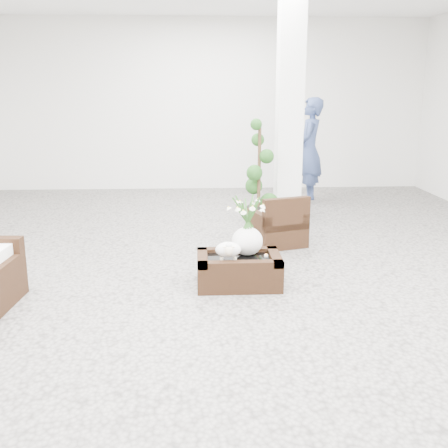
{
  "coord_description": "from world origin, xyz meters",
  "views": [
    {
      "loc": [
        -0.29,
        -5.87,
        2.09
      ],
      "look_at": [
        0.0,
        -0.1,
        0.62
      ],
      "focal_mm": 42.85,
      "sensor_mm": 36.0,
      "label": 1
    }
  ],
  "objects": [
    {
      "name": "planter_narcissus",
      "position": [
        0.25,
        -0.28,
        0.71
      ],
      "size": [
        0.44,
        0.44,
        0.8
      ],
      "primitive_type": null,
      "color": "white",
      "rests_on": "coffee_table"
    },
    {
      "name": "topiary",
      "position": [
        0.68,
        2.44,
        0.8
      ],
      "size": [
        0.43,
        0.43,
        1.61
      ],
      "primitive_type": null,
      "color": "#1C4516",
      "rests_on": "ground"
    },
    {
      "name": "ground",
      "position": [
        0.0,
        0.0,
        0.0
      ],
      "size": [
        11.0,
        11.0,
        0.0
      ],
      "primitive_type": "plane",
      "color": "gray",
      "rests_on": "ground"
    },
    {
      "name": "armchair",
      "position": [
        0.79,
        1.16,
        0.35
      ],
      "size": [
        0.82,
        0.81,
        0.7
      ],
      "primitive_type": "cube",
      "rotation": [
        0.0,
        0.0,
        3.46
      ],
      "color": "#311C0E",
      "rests_on": "ground"
    },
    {
      "name": "tealight",
      "position": [
        0.45,
        -0.36,
        0.33
      ],
      "size": [
        0.04,
        0.04,
        0.03
      ],
      "primitive_type": "cylinder",
      "color": "white",
      "rests_on": "coffee_table"
    },
    {
      "name": "shopper",
      "position": [
        1.8,
        3.98,
        0.97
      ],
      "size": [
        0.66,
        0.82,
        1.94
      ],
      "primitive_type": "imported",
      "rotation": [
        0.0,
        0.0,
        -1.89
      ],
      "color": "navy",
      "rests_on": "ground"
    },
    {
      "name": "column",
      "position": [
        1.2,
        2.8,
        1.75
      ],
      "size": [
        0.4,
        0.4,
        3.5
      ],
      "primitive_type": "cube",
      "color": "white",
      "rests_on": "ground"
    },
    {
      "name": "sheep_figurine",
      "position": [
        0.03,
        -0.48,
        0.42
      ],
      "size": [
        0.28,
        0.23,
        0.21
      ],
      "primitive_type": "ellipsoid",
      "color": "white",
      "rests_on": "coffee_table"
    },
    {
      "name": "coffee_table",
      "position": [
        0.15,
        -0.38,
        0.16
      ],
      "size": [
        0.9,
        0.6,
        0.31
      ],
      "primitive_type": "cube",
      "color": "#311C0E",
      "rests_on": "ground"
    }
  ]
}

